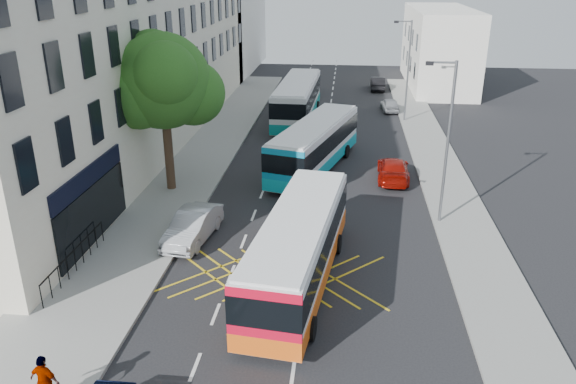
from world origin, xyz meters
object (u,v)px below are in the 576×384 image
(lamp_near, at_px, (446,136))
(bus_mid, at_px, (315,145))
(lamp_far, at_px, (407,66))
(red_hatchback, at_px, (393,169))
(distant_car_grey, at_px, (304,85))
(pedestrian_far, at_px, (45,381))
(street_tree, at_px, (162,82))
(parked_car_silver, at_px, (193,226))
(bus_near, at_px, (298,248))
(bus_far, at_px, (297,100))
(distant_car_silver, at_px, (390,105))
(distant_car_dark, at_px, (378,83))

(lamp_near, xyz_separation_m, bus_mid, (-6.65, 7.46, -3.00))
(lamp_far, xyz_separation_m, red_hatchback, (-1.80, -13.90, -3.96))
(lamp_near, height_order, red_hatchback, lamp_near)
(red_hatchback, relative_size, distant_car_grey, 0.86)
(pedestrian_far, bearing_deg, street_tree, -72.58)
(parked_car_silver, bearing_deg, lamp_far, 70.83)
(bus_near, bearing_deg, lamp_near, 51.58)
(lamp_far, height_order, red_hatchback, lamp_far)
(lamp_far, distance_m, bus_far, 9.28)
(bus_far, bearing_deg, bus_near, -82.83)
(street_tree, bearing_deg, distant_car_silver, 56.07)
(distant_car_silver, height_order, distant_car_dark, distant_car_dark)
(bus_near, relative_size, distant_car_grey, 2.08)
(bus_near, bearing_deg, distant_car_grey, 100.93)
(bus_near, distance_m, parked_car_silver, 6.32)
(lamp_near, relative_size, distant_car_dark, 1.95)
(lamp_far, relative_size, red_hatchback, 1.76)
(bus_far, xyz_separation_m, distant_car_dark, (7.24, 13.42, -1.09))
(red_hatchback, distance_m, distant_car_silver, 17.43)
(bus_far, height_order, distant_car_silver, bus_far)
(distant_car_dark, bearing_deg, red_hatchback, 90.35)
(distant_car_silver, bearing_deg, pedestrian_far, 66.60)
(street_tree, xyz_separation_m, pedestrian_far, (1.51, -17.19, -5.29))
(parked_car_silver, height_order, distant_car_silver, parked_car_silver)
(bus_mid, distance_m, distant_car_dark, 25.80)
(bus_far, bearing_deg, distant_car_silver, 29.97)
(bus_far, bearing_deg, red_hatchback, -60.01)
(bus_far, xyz_separation_m, distant_car_silver, (7.91, 4.19, -1.18))
(distant_car_silver, distance_m, distant_car_dark, 9.26)
(parked_car_silver, bearing_deg, distant_car_dark, 81.95)
(distant_car_grey, bearing_deg, parked_car_silver, -94.81)
(bus_mid, bearing_deg, bus_far, 115.95)
(parked_car_silver, height_order, pedestrian_far, pedestrian_far)
(red_hatchback, distance_m, distant_car_dark, 26.64)
(distant_car_grey, bearing_deg, bus_near, -86.29)
(distant_car_dark, bearing_deg, lamp_far, 97.86)
(bus_near, bearing_deg, parked_car_silver, 154.46)
(distant_car_silver, bearing_deg, bus_near, 74.04)
(street_tree, relative_size, bus_near, 0.80)
(lamp_near, bearing_deg, bus_far, 114.50)
(street_tree, relative_size, parked_car_silver, 2.00)
(bus_near, distance_m, distant_car_silver, 30.49)
(lamp_far, bearing_deg, bus_far, -175.56)
(street_tree, distance_m, lamp_near, 15.10)
(street_tree, bearing_deg, red_hatchback, 13.64)
(lamp_far, bearing_deg, distant_car_grey, 130.30)
(street_tree, height_order, distant_car_silver, street_tree)
(bus_near, xyz_separation_m, distant_car_dark, (4.95, 39.18, -0.92))
(bus_far, relative_size, red_hatchback, 2.64)
(lamp_near, height_order, distant_car_dark, lamp_near)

